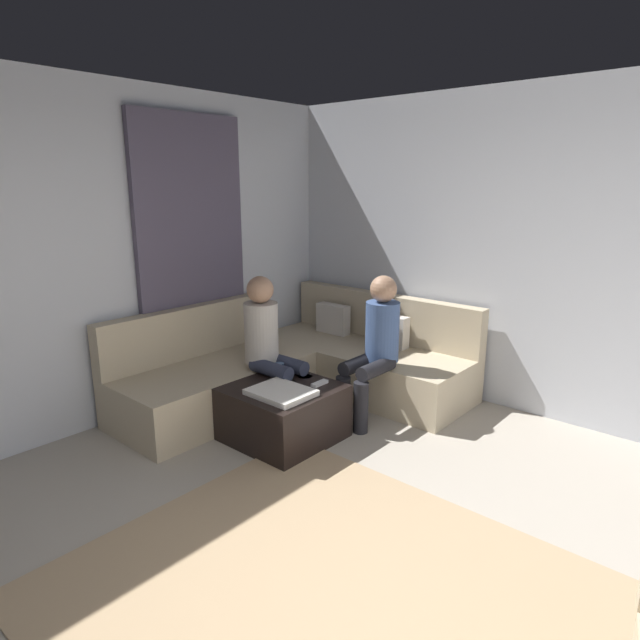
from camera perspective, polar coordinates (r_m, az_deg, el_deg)
wall_back at (r=4.69m, az=26.63°, el=5.68°), size 6.00×0.12×2.70m
wall_left at (r=4.42m, az=-27.88°, el=5.10°), size 0.12×6.00×2.70m
curtain_panel at (r=4.96m, az=-13.23°, el=6.05°), size 0.06×1.10×2.50m
area_rug at (r=2.88m, az=1.65°, el=-27.63°), size 2.60×2.20×0.01m
sectional_couch at (r=5.00m, az=-2.04°, el=-4.95°), size 2.10×2.55×0.87m
ottoman at (r=4.23m, az=-3.89°, el=-9.71°), size 0.76×0.76×0.42m
folded_blanket at (r=4.00m, az=-4.14°, el=-7.62°), size 0.44×0.36×0.04m
coffee_mug at (r=4.40m, az=-4.32°, el=-5.15°), size 0.08×0.08×0.10m
game_remote at (r=4.18m, az=-0.04°, el=-6.69°), size 0.05×0.15×0.02m
person_on_couch_back at (r=4.45m, az=5.84°, el=-2.38°), size 0.30×0.60×1.20m
person_on_couch_side at (r=4.43m, az=-5.32°, el=-2.45°), size 0.60×0.30×1.20m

